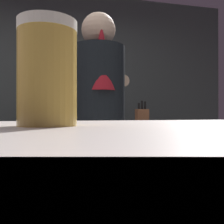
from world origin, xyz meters
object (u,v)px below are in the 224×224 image
object	(u,v)px
pint_glass_near	(48,74)
bottle_hot_sauce	(69,105)
bartender	(99,125)
knife_block	(142,120)
bottle_vinegar	(46,106)
chefs_knife	(123,133)
mixing_bowl	(17,132)

from	to	relation	value
pint_glass_near	bottle_hot_sauce	xyz separation A→B (m)	(0.22, 2.87, 0.05)
bottle_hot_sauce	bartender	bearing A→B (deg)	-87.07
knife_block	bottle_hot_sauce	size ratio (longest dim) A/B	1.24
bartender	bottle_hot_sauce	bearing A→B (deg)	2.33
knife_block	bottle_vinegar	size ratio (longest dim) A/B	1.36
bottle_hot_sauce	chefs_knife	bearing A→B (deg)	-73.16
chefs_knife	bottle_vinegar	world-z (taller)	bottle_vinegar
bartender	knife_block	distance (m)	0.64
bartender	mixing_bowl	bearing A→B (deg)	51.60
knife_block	bottle_hot_sauce	distance (m)	1.28
chefs_knife	bottle_hot_sauce	xyz separation A→B (m)	(-0.36, 1.20, 0.26)
knife_block	chefs_knife	bearing A→B (deg)	-165.80
bartender	bottle_hot_sauce	distance (m)	1.61
chefs_knife	pint_glass_near	xyz separation A→B (m)	(-0.58, -1.68, 0.21)
bartender	knife_block	size ratio (longest dim) A/B	6.27
chefs_knife	bottle_vinegar	xyz separation A→B (m)	(-0.64, 1.28, 0.25)
pint_glass_near	bottle_vinegar	distance (m)	2.96
bartender	bottle_vinegar	size ratio (longest dim) A/B	8.52
mixing_bowl	bottle_vinegar	size ratio (longest dim) A/B	0.85
pint_glass_near	bartender	bearing A→B (deg)	76.66
mixing_bowl	bottle_hot_sauce	size ratio (longest dim) A/B	0.78
bartender	mixing_bowl	size ratio (longest dim) A/B	9.99
chefs_knife	bottle_hot_sauce	distance (m)	1.28
mixing_bowl	pint_glass_near	size ratio (longest dim) A/B	1.23
knife_block	bottle_hot_sauce	world-z (taller)	bottle_hot_sauce
knife_block	pint_glass_near	size ratio (longest dim) A/B	1.96
mixing_bowl	pint_glass_near	distance (m)	1.72
bartender	chefs_knife	bearing A→B (deg)	-35.30
mixing_bowl	chefs_knife	world-z (taller)	mixing_bowl
bartender	pint_glass_near	size ratio (longest dim) A/B	12.30
chefs_knife	knife_block	bearing A→B (deg)	18.82
bartender	chefs_knife	xyz separation A→B (m)	(0.28, 0.40, -0.09)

